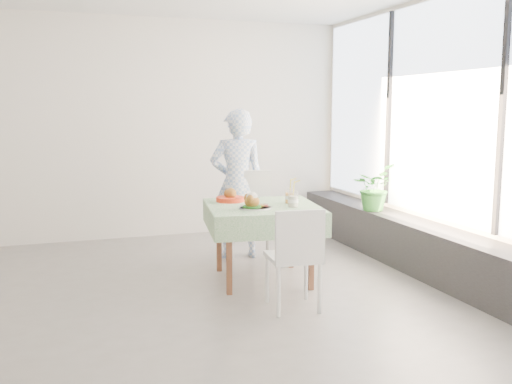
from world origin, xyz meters
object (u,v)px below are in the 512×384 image
object	(u,v)px
main_dish	(254,204)
potted_plant	(373,187)
diner	(237,184)
cafe_table	(263,234)
chair_far	(249,235)
juice_cup_orange	(290,197)
chair_near	(293,277)

from	to	relation	value
main_dish	potted_plant	size ratio (longest dim) A/B	0.57
diner	potted_plant	size ratio (longest dim) A/B	3.10
cafe_table	chair_far	distance (m)	0.67
juice_cup_orange	potted_plant	world-z (taller)	potted_plant
juice_cup_orange	chair_far	bearing A→B (deg)	108.33
chair_near	potted_plant	bearing A→B (deg)	42.46
diner	main_dish	world-z (taller)	diner
cafe_table	diner	xyz separation A→B (m)	(0.02, 0.92, 0.37)
main_dish	juice_cup_orange	size ratio (longest dim) A/B	1.09
chair_far	diner	world-z (taller)	diner
main_dish	juice_cup_orange	xyz separation A→B (m)	(0.44, 0.21, 0.01)
diner	chair_far	bearing A→B (deg)	112.04
chair_near	diner	size ratio (longest dim) A/B	0.52
chair_near	cafe_table	bearing A→B (deg)	88.53
cafe_table	diner	size ratio (longest dim) A/B	0.71
chair_far	main_dish	distance (m)	1.00
main_dish	juice_cup_orange	world-z (taller)	juice_cup_orange
chair_near	main_dish	world-z (taller)	main_dish
cafe_table	main_dish	bearing A→B (deg)	-128.88
chair_near	diner	xyz separation A→B (m)	(0.04, 1.75, 0.56)
cafe_table	main_dish	distance (m)	0.41
chair_near	diner	distance (m)	1.84
cafe_table	potted_plant	distance (m)	1.70
juice_cup_orange	potted_plant	xyz separation A→B (m)	(1.27, 0.59, -0.04)
diner	potted_plant	bearing A→B (deg)	179.36
cafe_table	diner	bearing A→B (deg)	88.54
potted_plant	chair_near	bearing A→B (deg)	-137.54
diner	potted_plant	world-z (taller)	diner
chair_far	chair_near	xyz separation A→B (m)	(-0.10, -1.49, -0.04)
cafe_table	juice_cup_orange	size ratio (longest dim) A/B	4.17
main_dish	potted_plant	world-z (taller)	potted_plant
cafe_table	chair_far	xyz separation A→B (m)	(0.08, 0.65, -0.16)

